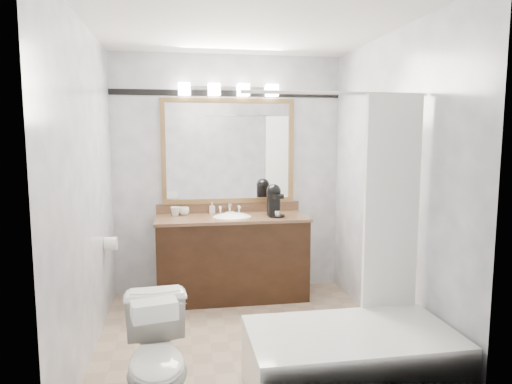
# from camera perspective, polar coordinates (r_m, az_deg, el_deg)

# --- Properties ---
(room) EXTENTS (2.42, 2.62, 2.52)m
(room) POSITION_cam_1_polar(r_m,az_deg,el_deg) (3.58, -1.20, 0.37)
(room) COLOR tan
(room) RESTS_ON ground
(vanity) EXTENTS (1.53, 0.58, 0.97)m
(vanity) POSITION_cam_1_polar(r_m,az_deg,el_deg) (4.72, -3.00, -7.95)
(vanity) COLOR black
(vanity) RESTS_ON ground
(mirror) EXTENTS (1.40, 0.04, 1.10)m
(mirror) POSITION_cam_1_polar(r_m,az_deg,el_deg) (4.83, -3.45, 5.10)
(mirror) COLOR #997345
(mirror) RESTS_ON room
(vanity_light_bar) EXTENTS (1.02, 0.14, 0.12)m
(vanity_light_bar) POSITION_cam_1_polar(r_m,az_deg,el_deg) (4.79, -3.43, 12.66)
(vanity_light_bar) COLOR silver
(vanity_light_bar) RESTS_ON room
(accent_stripe) EXTENTS (2.40, 0.01, 0.06)m
(accent_stripe) POSITION_cam_1_polar(r_m,az_deg,el_deg) (4.85, -3.52, 12.20)
(accent_stripe) COLOR black
(accent_stripe) RESTS_ON room
(bathtub) EXTENTS (1.30, 0.75, 1.96)m
(bathtub) POSITION_cam_1_polar(r_m,az_deg,el_deg) (3.15, 12.05, -19.23)
(bathtub) COLOR white
(bathtub) RESTS_ON ground
(tp_roll) EXTENTS (0.11, 0.12, 0.12)m
(tp_roll) POSITION_cam_1_polar(r_m,az_deg,el_deg) (4.33, -17.69, -6.15)
(tp_roll) COLOR white
(tp_roll) RESTS_ON room
(toilet) EXTENTS (0.44, 0.71, 0.70)m
(toilet) POSITION_cam_1_polar(r_m,az_deg,el_deg) (2.92, -12.16, -20.04)
(toilet) COLOR white
(toilet) RESTS_ON ground
(tissue_box) EXTENTS (0.26, 0.18, 0.10)m
(tissue_box) POSITION_cam_1_polar(r_m,az_deg,el_deg) (2.57, -12.59, -14.19)
(tissue_box) COLOR white
(tissue_box) RESTS_ON toilet
(coffee_maker) EXTENTS (0.18, 0.21, 0.33)m
(coffee_maker) POSITION_cam_1_polar(r_m,az_deg,el_deg) (4.63, 2.27, -0.96)
(coffee_maker) COLOR black
(coffee_maker) RESTS_ON vanity
(cup_left) EXTENTS (0.12, 0.12, 0.08)m
(cup_left) POSITION_cam_1_polar(r_m,az_deg,el_deg) (4.76, -8.99, -2.38)
(cup_left) COLOR white
(cup_left) RESTS_ON vanity
(cup_right) EXTENTS (0.12, 0.12, 0.09)m
(cup_right) POSITION_cam_1_polar(r_m,az_deg,el_deg) (4.74, -10.04, -2.39)
(cup_right) COLOR white
(cup_right) RESTS_ON vanity
(soap_bottle_a) EXTENTS (0.06, 0.06, 0.12)m
(soap_bottle_a) POSITION_cam_1_polar(r_m,az_deg,el_deg) (4.82, -5.51, -1.99)
(soap_bottle_a) COLOR white
(soap_bottle_a) RESTS_ON vanity
(soap_bar) EXTENTS (0.10, 0.07, 0.03)m
(soap_bar) POSITION_cam_1_polar(r_m,az_deg,el_deg) (4.75, -3.26, -2.67)
(soap_bar) COLOR beige
(soap_bar) RESTS_ON vanity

